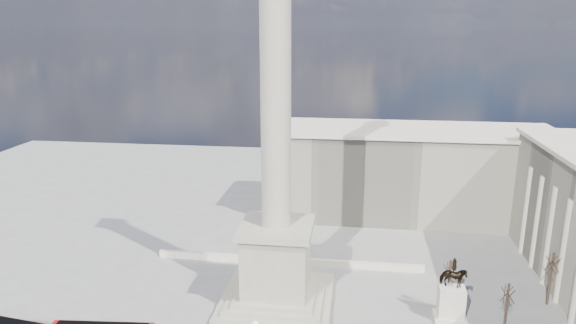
# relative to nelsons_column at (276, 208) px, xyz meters

# --- Properties ---
(ground) EXTENTS (180.00, 180.00, 0.00)m
(ground) POSITION_rel_nelsons_column_xyz_m (0.00, -5.00, -12.92)
(ground) COLOR gray
(ground) RESTS_ON ground
(nelsons_column) EXTENTS (14.00, 14.00, 49.85)m
(nelsons_column) POSITION_rel_nelsons_column_xyz_m (0.00, 0.00, 0.00)
(nelsons_column) COLOR #A39D88
(nelsons_column) RESTS_ON ground
(balustrade_wall) EXTENTS (40.00, 0.60, 1.10)m
(balustrade_wall) POSITION_rel_nelsons_column_xyz_m (0.00, 11.00, -12.37)
(balustrade_wall) COLOR beige
(balustrade_wall) RESTS_ON ground
(building_northeast) EXTENTS (51.00, 17.00, 16.60)m
(building_northeast) POSITION_rel_nelsons_column_xyz_m (20.00, 35.00, -4.59)
(building_northeast) COLOR #B1AB91
(building_northeast) RESTS_ON ground
(equestrian_statue) EXTENTS (3.87, 2.90, 8.09)m
(equestrian_statue) POSITION_rel_nelsons_column_xyz_m (21.55, -1.04, -10.11)
(equestrian_statue) COLOR beige
(equestrian_statue) RESTS_ON ground
(bare_tree_near) EXTENTS (1.60, 1.60, 7.02)m
(bare_tree_near) POSITION_rel_nelsons_column_xyz_m (27.06, -3.91, -7.39)
(bare_tree_near) COLOR #332319
(bare_tree_near) RESTS_ON ground
(bare_tree_mid) EXTENTS (1.95, 1.95, 7.39)m
(bare_tree_mid) POSITION_rel_nelsons_column_xyz_m (21.41, 0.44, -7.10)
(bare_tree_mid) COLOR #332319
(bare_tree_mid) RESTS_ON ground
(bare_tree_far) EXTENTS (1.85, 1.85, 7.54)m
(bare_tree_far) POSITION_rel_nelsons_column_xyz_m (34.56, 4.11, -6.98)
(bare_tree_far) COLOR #332319
(bare_tree_far) RESTS_ON ground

